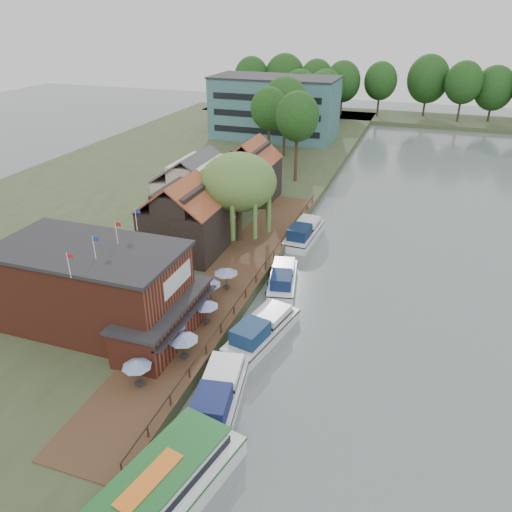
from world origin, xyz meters
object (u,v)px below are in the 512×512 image
(willow, at_px, (239,199))
(tour_boat, at_px, (143,509))
(pub, at_px, (113,290))
(cottage_c, at_px, (251,170))
(cottage_b, at_px, (198,186))
(cruiser_2, at_px, (283,276))
(swan, at_px, (177,478))
(cruiser_3, at_px, (304,230))
(umbrella_1, at_px, (184,347))
(umbrella_3, at_px, (206,313))
(cottage_a, at_px, (183,217))
(cruiser_0, at_px, (219,391))
(cruiser_1, at_px, (262,327))
(umbrella_4, at_px, (208,291))
(hotel_block, at_px, (275,108))
(umbrella_2, at_px, (173,333))
(umbrella_5, at_px, (226,279))
(umbrella_0, at_px, (138,374))

(willow, distance_m, tour_boat, 36.08)
(pub, relative_size, cottage_c, 2.35)
(tour_boat, bearing_deg, cottage_b, 123.52)
(cruiser_2, bearing_deg, swan, -100.42)
(pub, xyz_separation_m, cruiser_3, (10.12, 24.85, -3.41))
(umbrella_1, bearing_deg, umbrella_3, 93.86)
(cottage_a, bearing_deg, cruiser_2, -8.75)
(umbrella_3, xyz_separation_m, cruiser_0, (4.30, -7.53, -1.02))
(cruiser_0, distance_m, cruiser_1, 8.55)
(pub, distance_m, umbrella_4, 8.72)
(hotel_block, distance_m, cruiser_3, 49.94)
(cruiser_0, distance_m, tour_boat, 10.14)
(umbrella_4, relative_size, cruiser_2, 0.27)
(cottage_b, xyz_separation_m, umbrella_2, (9.79, -25.84, -2.96))
(umbrella_1, xyz_separation_m, umbrella_3, (-0.33, 4.91, 0.00))
(cottage_a, xyz_separation_m, umbrella_5, (7.46, -6.28, -2.96))
(umbrella_2, bearing_deg, cruiser_0, -35.40)
(cruiser_1, xyz_separation_m, tour_boat, (-0.49, -18.68, 0.38))
(umbrella_5, relative_size, swan, 5.40)
(umbrella_3, bearing_deg, cruiser_0, -60.27)
(hotel_block, xyz_separation_m, umbrella_0, (13.72, -77.09, -4.86))
(umbrella_1, xyz_separation_m, cruiser_1, (4.36, 5.92, -1.06))
(umbrella_3, height_order, swan, umbrella_3)
(umbrella_1, relative_size, tour_boat, 0.16)
(cruiser_0, bearing_deg, cottage_c, 96.69)
(umbrella_2, xyz_separation_m, umbrella_5, (0.67, 9.56, 0.00))
(cottage_a, relative_size, cruiser_1, 0.85)
(pub, bearing_deg, umbrella_0, -46.81)
(hotel_block, xyz_separation_m, cruiser_2, (18.81, -57.82, -6.04))
(umbrella_1, bearing_deg, umbrella_2, 140.07)
(umbrella_5, xyz_separation_m, cruiser_0, (4.90, -13.52, -1.02))
(willow, height_order, umbrella_4, willow)
(umbrella_3, distance_m, umbrella_4, 3.67)
(umbrella_1, height_order, tour_boat, umbrella_1)
(willow, height_order, umbrella_3, willow)
(cottage_a, xyz_separation_m, cottage_b, (-3.00, 10.00, 0.00))
(hotel_block, height_order, umbrella_4, hotel_block)
(cruiser_1, distance_m, cruiser_2, 9.49)
(umbrella_1, xyz_separation_m, cruiser_0, (3.97, -2.62, -1.02))
(cruiser_1, bearing_deg, cottage_c, 123.39)
(umbrella_1, height_order, umbrella_3, same)
(umbrella_2, bearing_deg, umbrella_0, -90.76)
(cottage_c, relative_size, cruiser_2, 0.92)
(umbrella_0, xyz_separation_m, umbrella_5, (0.74, 14.82, 0.00))
(willow, bearing_deg, pub, -99.93)
(cottage_b, height_order, cruiser_3, cottage_b)
(cottage_c, xyz_separation_m, cruiser_3, (10.12, -9.15, -4.01))
(pub, xyz_separation_m, umbrella_2, (5.79, -0.84, -2.36))
(hotel_block, distance_m, umbrella_1, 74.94)
(cruiser_3, height_order, tour_boat, tour_boat)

